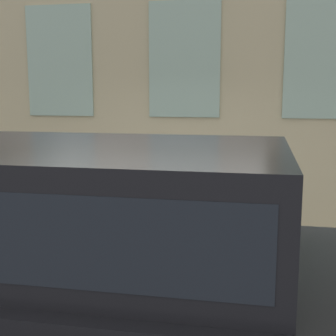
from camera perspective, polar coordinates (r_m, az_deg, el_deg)
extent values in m
plane|color=#2D2D30|center=(5.03, -3.84, -17.41)|extent=(80.00, 80.00, 0.00)
cube|color=gray|center=(6.34, -0.30, -10.81)|extent=(3.00, 60.00, 0.14)
cube|color=#9EBCB2|center=(7.37, 18.40, 12.61)|extent=(0.03, 1.11, 1.77)
cube|color=#9EBCB2|center=(7.41, 2.00, 13.06)|extent=(0.03, 1.11, 1.77)
cube|color=#9EBCB2|center=(8.00, -13.08, 12.57)|extent=(0.03, 1.11, 1.77)
cylinder|color=#2D7260|center=(5.51, -4.16, -13.06)|extent=(0.35, 0.35, 0.04)
cylinder|color=#2D7260|center=(5.40, -4.20, -9.95)|extent=(0.26, 0.26, 0.67)
sphere|color=#2C5D50|center=(5.29, -4.25, -6.50)|extent=(0.28, 0.28, 0.28)
cylinder|color=black|center=(5.27, -4.26, -5.64)|extent=(0.09, 0.09, 0.11)
cylinder|color=#2D7260|center=(5.33, -2.31, -9.27)|extent=(0.09, 0.10, 0.09)
cylinder|color=#2D7260|center=(5.42, -6.09, -8.99)|extent=(0.09, 0.10, 0.09)
cylinder|color=navy|center=(5.73, 3.81, -8.86)|extent=(0.10, 0.10, 0.66)
cylinder|color=navy|center=(5.86, 3.99, -8.44)|extent=(0.10, 0.10, 0.66)
cube|color=#1E59A5|center=(5.64, 3.97, -3.09)|extent=(0.18, 0.12, 0.49)
cylinder|color=#1E59A5|center=(5.51, 3.80, -3.25)|extent=(0.08, 0.08, 0.47)
cylinder|color=#1E59A5|center=(5.76, 4.13, -2.70)|extent=(0.08, 0.08, 0.47)
sphere|color=beige|center=(5.57, 4.01, 0.48)|extent=(0.22, 0.22, 0.22)
cylinder|color=black|center=(4.34, 18.31, -16.57)|extent=(0.24, 0.81, 0.81)
cube|color=black|center=(3.53, -8.24, -15.93)|extent=(1.99, 5.34, 0.73)
cube|color=black|center=(3.28, -8.56, -4.00)|extent=(1.75, 2.56, 0.77)
cube|color=#1E232D|center=(3.28, -8.56, -4.00)|extent=(1.76, 2.36, 0.49)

